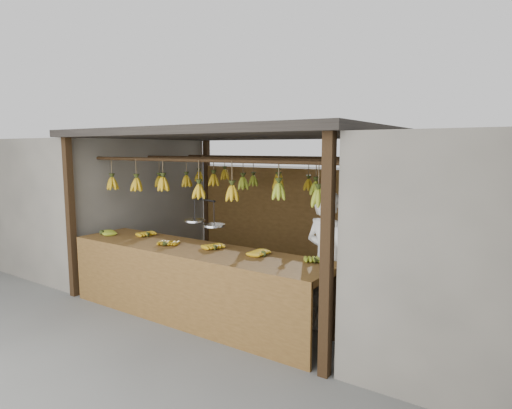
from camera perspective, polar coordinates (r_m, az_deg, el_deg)
The scene contains 8 objects.
ground at distance 6.55m, azimuth -1.50°, elevation -11.64°, with size 80.00×80.00×0.00m, color #5B5B57.
stall at distance 6.46m, azimuth 0.14°, elevation 5.94°, with size 4.30×3.30×2.40m.
neighbor_left at distance 8.84m, azimuth -20.89°, elevation 0.53°, with size 3.00×3.00×2.30m, color slate.
counter at distance 5.42m, azimuth -9.09°, elevation -7.97°, with size 3.70×0.84×0.96m.
hanging_bananas at distance 6.21m, azimuth -1.63°, elevation 2.80°, with size 3.54×2.22×0.38m.
balance_scale at distance 5.42m, azimuth -6.93°, elevation -1.99°, with size 0.70×0.39×0.80m.
vendor at distance 5.03m, azimuth 9.49°, elevation -7.61°, with size 0.62×0.40×1.69m, color white.
bag_bundles at distance 6.69m, azimuth 19.18°, elevation -2.70°, with size 0.08×0.26×1.18m.
Camera 1 is at (3.60, -5.03, 2.15)m, focal length 30.00 mm.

